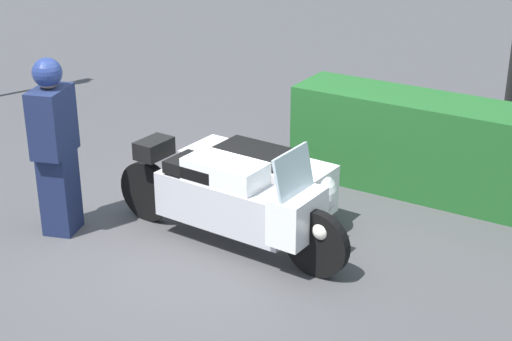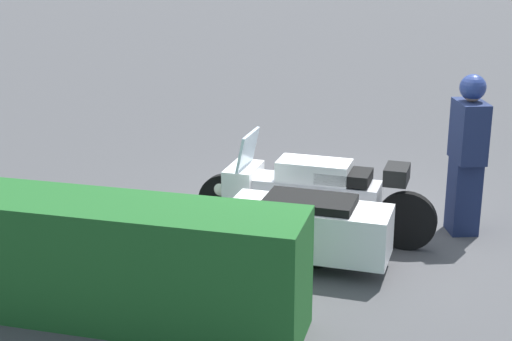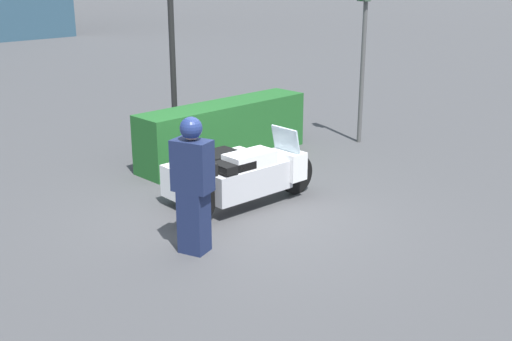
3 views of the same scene
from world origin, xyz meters
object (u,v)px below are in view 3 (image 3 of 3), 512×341
at_px(traffic_light_near, 363,38).
at_px(hedge_bush_curbside, 224,131).
at_px(officer_rider, 193,182).
at_px(police_motorcycle, 235,173).

bearing_deg(traffic_light_near, hedge_bush_curbside, -5.72).
xyz_separation_m(officer_rider, hedge_bush_curbside, (3.06, 2.86, -0.41)).
height_order(police_motorcycle, hedge_bush_curbside, police_motorcycle).
height_order(hedge_bush_curbside, traffic_light_near, traffic_light_near).
bearing_deg(police_motorcycle, traffic_light_near, 12.88).
bearing_deg(hedge_bush_curbside, officer_rider, -136.95).
distance_m(police_motorcycle, hedge_bush_curbside, 2.35).
bearing_deg(police_motorcycle, hedge_bush_curbside, 54.84).
height_order(police_motorcycle, officer_rider, officer_rider).
xyz_separation_m(police_motorcycle, officer_rider, (-1.63, -1.00, 0.49)).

